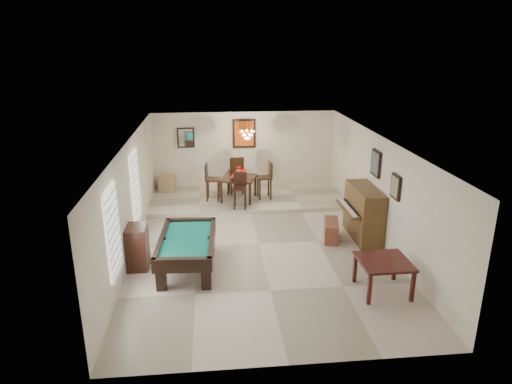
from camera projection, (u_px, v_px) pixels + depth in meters
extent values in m
cube|color=beige|center=(258.00, 244.00, 11.31)|extent=(6.00, 9.00, 0.02)
cube|color=silver|center=(244.00, 151.00, 15.15)|extent=(6.00, 0.04, 2.60)
cube|color=silver|center=(291.00, 292.00, 6.65)|extent=(6.00, 0.04, 2.60)
cube|color=silver|center=(131.00, 198.00, 10.61)|extent=(0.04, 9.00, 2.60)
cube|color=silver|center=(380.00, 190.00, 11.19)|extent=(0.04, 9.00, 2.60)
cube|color=white|center=(259.00, 140.00, 10.49)|extent=(6.00, 9.00, 0.04)
cube|color=beige|center=(248.00, 198.00, 14.36)|extent=(6.00, 2.50, 0.12)
cube|color=white|center=(113.00, 231.00, 8.51)|extent=(0.06, 1.00, 1.70)
cube|color=white|center=(135.00, 186.00, 11.15)|extent=(0.06, 1.00, 1.70)
cube|color=brown|center=(331.00, 230.00, 11.48)|extent=(0.52, 0.92, 0.48)
cube|color=black|center=(138.00, 247.00, 10.00)|extent=(0.43, 0.64, 0.96)
cube|color=tan|center=(167.00, 183.00, 14.90)|extent=(0.54, 0.62, 0.48)
cube|color=#D84C14|center=(244.00, 133.00, 14.92)|extent=(0.75, 0.06, 0.95)
cube|color=white|center=(186.00, 138.00, 14.77)|extent=(0.55, 0.06, 0.65)
cube|color=slate|center=(376.00, 163.00, 11.28)|extent=(0.06, 0.55, 0.65)
cube|color=gray|center=(396.00, 187.00, 10.11)|extent=(0.06, 0.45, 0.55)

